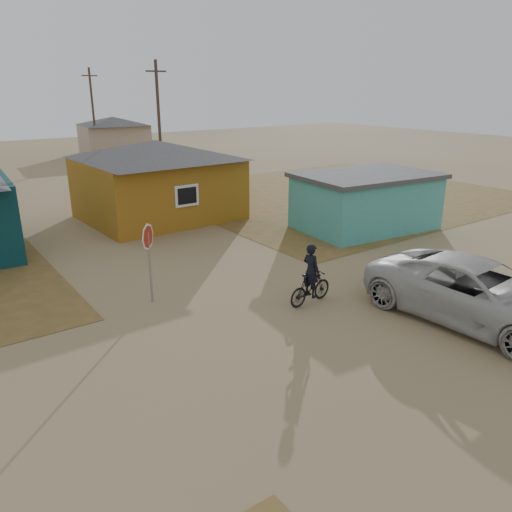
{
  "coord_description": "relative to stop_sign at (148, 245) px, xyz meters",
  "views": [
    {
      "loc": [
        -8.04,
        -9.11,
        6.38
      ],
      "look_at": [
        0.67,
        3.0,
        1.3
      ],
      "focal_mm": 35.0,
      "sensor_mm": 36.0,
      "label": 1
    }
  ],
  "objects": [
    {
      "name": "house_yellow",
      "position": [
        4.82,
        9.6,
        0.15
      ],
      "size": [
        7.72,
        6.76,
        3.9
      ],
      "color": "#986217",
      "rests_on": "ground"
    },
    {
      "name": "utility_pole_near",
      "position": [
        8.82,
        17.61,
        2.28
      ],
      "size": [
        1.4,
        0.2,
        8.0
      ],
      "color": "#47332A",
      "rests_on": "ground"
    },
    {
      "name": "house_beige_east",
      "position": [
        12.32,
        35.61,
        -0.0
      ],
      "size": [
        6.95,
        6.05,
        3.6
      ],
      "color": "tan",
      "rests_on": "ground"
    },
    {
      "name": "cyclist",
      "position": [
        3.93,
        -2.96,
        -1.16
      ],
      "size": [
        1.74,
        0.65,
        1.93
      ],
      "color": "black",
      "rests_on": "ground"
    },
    {
      "name": "grass_ne",
      "position": [
        16.32,
        8.61,
        -1.85
      ],
      "size": [
        20.0,
        18.0,
        0.0
      ],
      "primitive_type": "cube",
      "color": "brown",
      "rests_on": "ground"
    },
    {
      "name": "ground",
      "position": [
        2.32,
        -4.39,
        -1.86
      ],
      "size": [
        120.0,
        120.0,
        0.0
      ],
      "primitive_type": "plane",
      "color": "#917953"
    },
    {
      "name": "stop_sign",
      "position": [
        0.0,
        0.0,
        0.0
      ],
      "size": [
        0.78,
        0.34,
        2.53
      ],
      "color": "gray",
      "rests_on": "ground"
    },
    {
      "name": "vehicle",
      "position": [
        6.91,
        -6.66,
        -0.98
      ],
      "size": [
        3.33,
        6.5,
        1.76
      ],
      "primitive_type": "imported",
      "rotation": [
        0.0,
        0.0,
        0.07
      ],
      "color": "#B5B6B1",
      "rests_on": "ground"
    },
    {
      "name": "shed_turquoise",
      "position": [
        11.82,
        2.11,
        -0.55
      ],
      "size": [
        6.71,
        4.93,
        2.6
      ],
      "color": "teal",
      "rests_on": "ground"
    },
    {
      "name": "utility_pole_far",
      "position": [
        9.82,
        33.61,
        2.28
      ],
      "size": [
        1.4,
        0.2,
        8.0
      ],
      "color": "#47332A",
      "rests_on": "ground"
    }
  ]
}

